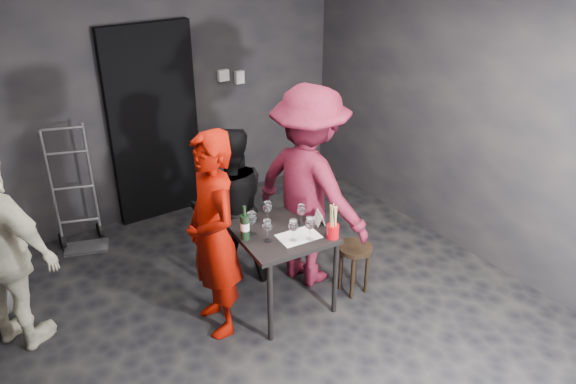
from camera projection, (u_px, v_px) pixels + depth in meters
floor at (280, 333)px, 4.58m from camera, size 4.50×5.00×0.02m
wall_back at (149, 96)px, 5.82m from camera, size 4.50×0.04×2.70m
wall_right at (488, 124)px, 5.07m from camera, size 0.04×5.00×2.70m
doorway at (154, 125)px, 5.91m from camera, size 0.95×0.10×2.10m
wallbox_upper at (223, 75)px, 6.16m from camera, size 0.12×0.06×0.12m
wallbox_lower at (239, 77)px, 6.28m from camera, size 0.10×0.06×0.14m
hand_truck at (81, 226)px, 5.66m from camera, size 0.43×0.35×1.28m
tasting_table at (282, 241)px, 4.61m from camera, size 0.72×0.72×0.75m
stool at (355, 257)px, 4.92m from camera, size 0.30×0.30×0.47m
server_red at (212, 223)px, 4.24m from camera, size 0.51×0.74×1.93m
woman_black at (230, 208)px, 4.95m from camera, size 0.79×0.57×1.46m
man_maroon at (310, 167)px, 4.78m from camera, size 1.02×1.57×2.25m
bystander_cream at (0, 241)px, 4.08m from camera, size 1.07×1.19×1.87m
tasting_mat at (299, 236)px, 4.48m from camera, size 0.34×0.24×0.00m
wine_glass_a at (267, 230)px, 4.38m from camera, size 0.10×0.10×0.21m
wine_glass_b at (252, 222)px, 4.46m from camera, size 0.10×0.10×0.22m
wine_glass_c at (268, 211)px, 4.65m from camera, size 0.09×0.09×0.20m
wine_glass_d at (293, 229)px, 4.38m from camera, size 0.10×0.10×0.21m
wine_glass_e at (310, 227)px, 4.39m from camera, size 0.08×0.08×0.22m
wine_glass_f at (301, 214)px, 4.62m from camera, size 0.09×0.09×0.19m
wine_bottle at (245, 226)px, 4.40m from camera, size 0.07×0.07×0.29m
breadstick_cup at (333, 222)px, 4.41m from camera, size 0.10×0.10×0.31m
reserved_card at (318, 218)px, 4.64m from camera, size 0.12×0.16×0.10m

